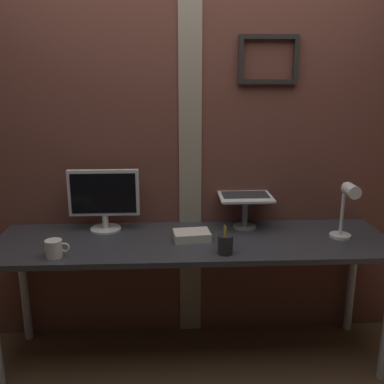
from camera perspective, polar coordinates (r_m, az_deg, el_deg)
The scene contains 10 objects.
ground_plane at distance 2.86m, azimuth -0.05°, elevation -20.31°, with size 6.00×6.00×0.00m, color brown.
brick_wall_back at distance 2.71m, azimuth -0.41°, elevation 6.32°, with size 3.69×0.16×2.48m.
desk at distance 2.51m, azimuth 0.12°, elevation -7.72°, with size 2.22×0.61×0.75m.
monitor at distance 2.62m, azimuth -11.34°, elevation -0.55°, with size 0.41×0.18×0.37m.
laptop_stand at distance 2.65m, azimuth 6.91°, elevation -1.99°, with size 0.28×0.22×0.19m.
laptop at distance 2.69m, azimuth 6.74°, elevation 0.92°, with size 0.31×0.31×0.23m.
desk_lamp at distance 2.55m, azimuth 19.45°, elevation -1.63°, with size 0.12×0.20×0.33m.
pen_cup at distance 2.28m, azimuth 4.33°, elevation -6.75°, with size 0.08×0.08×0.16m.
coffee_mug at distance 2.35m, azimuth -17.40°, elevation -7.01°, with size 0.12×0.09×0.09m.
paper_clutter_stack at distance 2.47m, azimuth 0.07°, elevation -5.66°, with size 0.20×0.14×0.05m, color silver.
Camera 1 is at (-0.11, -2.32, 1.66)m, focal length 41.16 mm.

